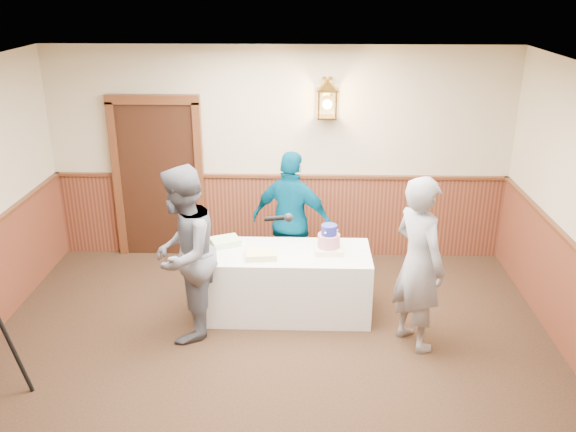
{
  "coord_description": "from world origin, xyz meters",
  "views": [
    {
      "loc": [
        0.34,
        -4.18,
        3.56
      ],
      "look_at": [
        0.17,
        1.7,
        1.25
      ],
      "focal_mm": 38.0,
      "sensor_mm": 36.0,
      "label": 1
    }
  ],
  "objects_px": {
    "tiered_cake": "(329,241)",
    "interviewer": "(183,254)",
    "assistant_p": "(292,222)",
    "display_table": "(289,282)",
    "sheet_cake_green": "(225,242)",
    "baker": "(419,264)",
    "sheet_cake_yellow": "(261,255)"
  },
  "relations": [
    {
      "from": "sheet_cake_green",
      "to": "baker",
      "type": "height_order",
      "value": "baker"
    },
    {
      "from": "tiered_cake",
      "to": "baker",
      "type": "xyz_separation_m",
      "value": [
        0.87,
        -0.61,
        0.04
      ]
    },
    {
      "from": "sheet_cake_green",
      "to": "assistant_p",
      "type": "height_order",
      "value": "assistant_p"
    },
    {
      "from": "assistant_p",
      "to": "sheet_cake_yellow",
      "type": "bearing_deg",
      "value": 87.89
    },
    {
      "from": "interviewer",
      "to": "assistant_p",
      "type": "distance_m",
      "value": 1.56
    },
    {
      "from": "interviewer",
      "to": "baker",
      "type": "height_order",
      "value": "interviewer"
    },
    {
      "from": "baker",
      "to": "display_table",
      "type": "bearing_deg",
      "value": 35.64
    },
    {
      "from": "sheet_cake_green",
      "to": "baker",
      "type": "relative_size",
      "value": 0.17
    },
    {
      "from": "sheet_cake_yellow",
      "to": "interviewer",
      "type": "distance_m",
      "value": 0.85
    },
    {
      "from": "sheet_cake_yellow",
      "to": "interviewer",
      "type": "relative_size",
      "value": 0.18
    },
    {
      "from": "tiered_cake",
      "to": "assistant_p",
      "type": "height_order",
      "value": "assistant_p"
    },
    {
      "from": "display_table",
      "to": "tiered_cake",
      "type": "bearing_deg",
      "value": 2.47
    },
    {
      "from": "tiered_cake",
      "to": "baker",
      "type": "relative_size",
      "value": 0.17
    },
    {
      "from": "display_table",
      "to": "sheet_cake_green",
      "type": "relative_size",
      "value": 5.76
    },
    {
      "from": "display_table",
      "to": "assistant_p",
      "type": "distance_m",
      "value": 0.79
    },
    {
      "from": "interviewer",
      "to": "baker",
      "type": "bearing_deg",
      "value": 96.3
    },
    {
      "from": "sheet_cake_yellow",
      "to": "sheet_cake_green",
      "type": "height_order",
      "value": "sheet_cake_green"
    },
    {
      "from": "tiered_cake",
      "to": "interviewer",
      "type": "bearing_deg",
      "value": -161.46
    },
    {
      "from": "display_table",
      "to": "interviewer",
      "type": "distance_m",
      "value": 1.29
    },
    {
      "from": "interviewer",
      "to": "assistant_p",
      "type": "height_order",
      "value": "interviewer"
    },
    {
      "from": "tiered_cake",
      "to": "assistant_p",
      "type": "distance_m",
      "value": 0.74
    },
    {
      "from": "sheet_cake_yellow",
      "to": "assistant_p",
      "type": "relative_size",
      "value": 0.19
    },
    {
      "from": "baker",
      "to": "interviewer",
      "type": "bearing_deg",
      "value": 57.36
    },
    {
      "from": "interviewer",
      "to": "assistant_p",
      "type": "relative_size",
      "value": 1.09
    },
    {
      "from": "tiered_cake",
      "to": "interviewer",
      "type": "relative_size",
      "value": 0.17
    },
    {
      "from": "sheet_cake_green",
      "to": "interviewer",
      "type": "distance_m",
      "value": 0.75
    },
    {
      "from": "sheet_cake_yellow",
      "to": "interviewer",
      "type": "height_order",
      "value": "interviewer"
    },
    {
      "from": "interviewer",
      "to": "baker",
      "type": "distance_m",
      "value": 2.37
    },
    {
      "from": "sheet_cake_green",
      "to": "display_table",
      "type": "bearing_deg",
      "value": -13.24
    },
    {
      "from": "sheet_cake_green",
      "to": "tiered_cake",
      "type": "bearing_deg",
      "value": -7.39
    },
    {
      "from": "display_table",
      "to": "assistant_p",
      "type": "relative_size",
      "value": 1.05
    },
    {
      "from": "display_table",
      "to": "sheet_cake_green",
      "type": "distance_m",
      "value": 0.85
    }
  ]
}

